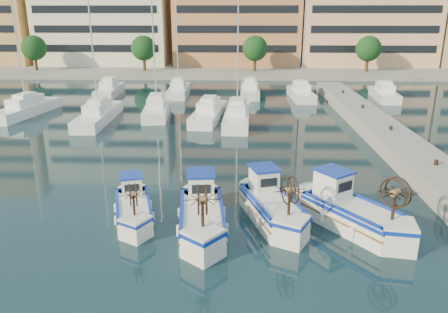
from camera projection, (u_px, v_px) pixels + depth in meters
ground at (206, 228)px, 20.51m from camera, size 300.00×300.00×0.00m
quay at (421, 163)px, 27.49m from camera, size 3.00×60.00×1.20m
waterfront at (283, 4)px, 78.46m from camera, size 180.00×40.00×25.60m
yacht_marina at (194, 102)px, 46.52m from camera, size 41.13×22.88×11.50m
fishing_boat_a at (133, 206)px, 21.21m from camera, size 2.62×4.14×2.51m
fishing_boat_b at (202, 213)px, 20.11m from camera, size 2.50×5.05×3.09m
fishing_boat_c at (271, 204)px, 21.11m from camera, size 3.21×4.92×2.98m
fishing_boat_d at (351, 210)px, 20.34m from camera, size 4.53×5.14×3.18m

